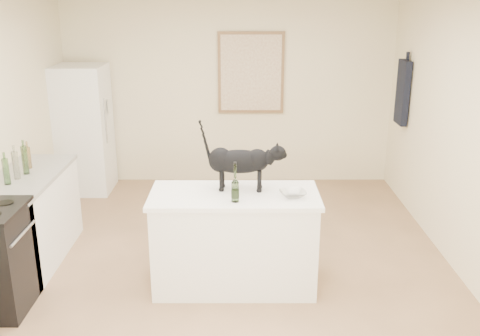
% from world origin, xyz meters
% --- Properties ---
extents(floor, '(5.50, 5.50, 0.00)m').
position_xyz_m(floor, '(0.00, 0.00, 0.00)').
color(floor, '#9E7754').
rests_on(floor, ground).
extents(wall_back, '(4.50, 0.00, 4.50)m').
position_xyz_m(wall_back, '(0.00, 2.75, 1.30)').
color(wall_back, beige).
rests_on(wall_back, ground).
extents(wall_front, '(4.50, 0.00, 4.50)m').
position_xyz_m(wall_front, '(0.00, -2.75, 1.30)').
color(wall_front, beige).
rests_on(wall_front, ground).
extents(wall_right, '(0.00, 5.50, 5.50)m').
position_xyz_m(wall_right, '(2.25, 0.00, 1.30)').
color(wall_right, beige).
rests_on(wall_right, ground).
extents(island_base, '(1.44, 0.67, 0.86)m').
position_xyz_m(island_base, '(0.10, -0.20, 0.43)').
color(island_base, white).
rests_on(island_base, floor).
extents(island_top, '(1.50, 0.70, 0.04)m').
position_xyz_m(island_top, '(0.10, -0.20, 0.88)').
color(island_top, white).
rests_on(island_top, island_base).
extents(left_cabinets, '(0.60, 1.40, 0.86)m').
position_xyz_m(left_cabinets, '(-1.95, 0.30, 0.43)').
color(left_cabinets, white).
rests_on(left_cabinets, floor).
extents(left_countertop, '(0.62, 1.44, 0.04)m').
position_xyz_m(left_countertop, '(-1.95, 0.30, 0.88)').
color(left_countertop, gray).
rests_on(left_countertop, left_cabinets).
extents(fridge, '(0.68, 0.68, 1.70)m').
position_xyz_m(fridge, '(-1.95, 2.35, 0.85)').
color(fridge, white).
rests_on(fridge, floor).
extents(artwork_frame, '(0.90, 0.03, 1.10)m').
position_xyz_m(artwork_frame, '(0.30, 2.72, 1.55)').
color(artwork_frame, brown).
rests_on(artwork_frame, wall_back).
extents(artwork_canvas, '(0.82, 0.00, 1.02)m').
position_xyz_m(artwork_canvas, '(0.30, 2.70, 1.55)').
color(artwork_canvas, beige).
rests_on(artwork_canvas, wall_back).
extents(hanging_garment, '(0.08, 0.34, 0.80)m').
position_xyz_m(hanging_garment, '(2.19, 2.05, 1.40)').
color(hanging_garment, black).
rests_on(hanging_garment, wall_right).
extents(black_cat, '(0.69, 0.25, 0.47)m').
position_xyz_m(black_cat, '(0.14, -0.10, 1.14)').
color(black_cat, black).
rests_on(black_cat, island_top).
extents(wine_bottle, '(0.08, 0.08, 0.31)m').
position_xyz_m(wine_bottle, '(0.11, -0.40, 1.05)').
color(wine_bottle, '#305220').
rests_on(wine_bottle, island_top).
extents(glass_bowl, '(0.27, 0.27, 0.06)m').
position_xyz_m(glass_bowl, '(0.61, -0.29, 0.93)').
color(glass_bowl, white).
rests_on(glass_bowl, island_top).
extents(fridge_paper, '(0.03, 0.14, 0.19)m').
position_xyz_m(fridge_paper, '(-1.60, 2.41, 1.15)').
color(fridge_paper, beige).
rests_on(fridge_paper, fridge).
extents(counter_bottle_cluster, '(0.12, 0.54, 0.28)m').
position_xyz_m(counter_bottle_cluster, '(-1.97, 0.26, 1.03)').
color(counter_bottle_cluster, gray).
rests_on(counter_bottle_cluster, left_countertop).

